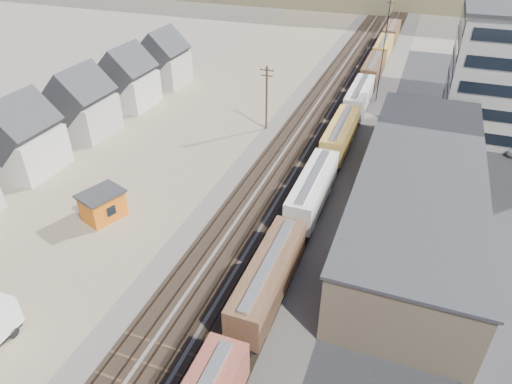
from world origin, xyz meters
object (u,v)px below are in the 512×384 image
(maintenance_shed, at_px, (103,205))
(utility_pole_north, at_px, (267,97))
(freight_train, at_px, (350,114))
(parked_car_blue, at_px, (468,168))

(maintenance_shed, bearing_deg, utility_pole_north, 72.08)
(freight_train, relative_size, utility_pole_north, 11.97)
(utility_pole_north, bearing_deg, parked_car_blue, -6.78)
(utility_pole_north, relative_size, parked_car_blue, 2.01)
(maintenance_shed, relative_size, parked_car_blue, 1.12)
(utility_pole_north, xyz_separation_m, parked_car_blue, (29.48, -3.51, -4.61))
(freight_train, bearing_deg, utility_pole_north, -162.64)
(utility_pole_north, distance_m, parked_car_blue, 30.04)
(maintenance_shed, bearing_deg, parked_car_blue, 33.06)
(utility_pole_north, height_order, parked_car_blue, utility_pole_north)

